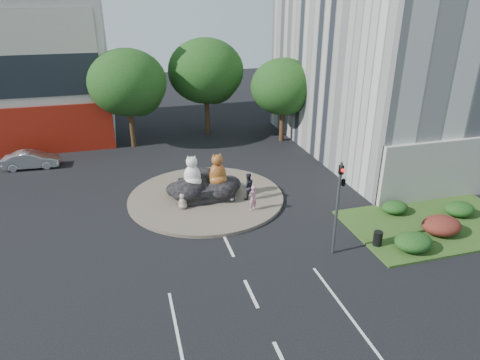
% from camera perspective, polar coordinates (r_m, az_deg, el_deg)
% --- Properties ---
extents(ground, '(120.00, 120.00, 0.00)m').
position_cam_1_polar(ground, '(19.65, 1.48, -14.91)').
color(ground, black).
rests_on(ground, ground).
extents(roundabout_island, '(10.00, 10.00, 0.20)m').
position_cam_1_polar(roundabout_island, '(27.88, -4.54, -2.30)').
color(roundabout_island, brown).
rests_on(roundabout_island, ground).
extents(rock_plinth, '(3.20, 2.60, 0.90)m').
position_cam_1_polar(rock_plinth, '(27.65, -4.58, -1.27)').
color(rock_plinth, black).
rests_on(rock_plinth, roundabout_island).
extents(grass_verge, '(10.00, 6.00, 0.12)m').
position_cam_1_polar(grass_verge, '(27.15, 24.57, -5.40)').
color(grass_verge, '#2A4617').
rests_on(grass_verge, ground).
extents(tree_left, '(6.46, 6.46, 8.27)m').
position_cam_1_polar(tree_left, '(37.41, -14.64, 12.07)').
color(tree_left, '#382314').
rests_on(tree_left, ground).
extents(tree_mid, '(6.84, 6.84, 8.76)m').
position_cam_1_polar(tree_mid, '(40.06, -4.49, 13.91)').
color(tree_mid, '#382314').
rests_on(tree_mid, ground).
extents(tree_right, '(5.70, 5.70, 7.30)m').
position_cam_1_polar(tree_right, '(38.11, 5.87, 11.94)').
color(tree_right, '#382314').
rests_on(tree_right, ground).
extents(hedge_near_green, '(2.00, 1.60, 0.90)m').
position_cam_1_polar(hedge_near_green, '(23.82, 22.12, -7.67)').
color(hedge_near_green, '#113310').
rests_on(hedge_near_green, grass_verge).
extents(hedge_red, '(2.20, 1.76, 0.99)m').
position_cam_1_polar(hedge_red, '(25.94, 25.28, -5.49)').
color(hedge_red, '#4E2115').
rests_on(hedge_red, grass_verge).
extents(hedge_mid_green, '(1.80, 1.44, 0.81)m').
position_cam_1_polar(hedge_mid_green, '(28.53, 27.22, -3.46)').
color(hedge_mid_green, '#113310').
rests_on(hedge_mid_green, grass_verge).
extents(hedge_back_green, '(1.60, 1.28, 0.72)m').
position_cam_1_polar(hedge_back_green, '(27.31, 19.96, -3.44)').
color(hedge_back_green, '#113310').
rests_on(hedge_back_green, grass_verge).
extents(traffic_light, '(0.44, 1.24, 5.00)m').
position_cam_1_polar(traffic_light, '(21.13, 13.30, -1.14)').
color(traffic_light, '#595B60').
rests_on(traffic_light, ground).
extents(street_lamp, '(2.34, 0.22, 8.06)m').
position_cam_1_polar(street_lamp, '(29.62, 21.29, 6.94)').
color(street_lamp, '#595B60').
rests_on(street_lamp, ground).
extents(cat_white, '(1.41, 1.28, 2.05)m').
position_cam_1_polar(cat_white, '(26.75, -6.41, 1.23)').
color(cat_white, white).
rests_on(cat_white, rock_plinth).
extents(cat_tabby, '(1.29, 1.13, 2.10)m').
position_cam_1_polar(cat_tabby, '(26.86, -3.04, 1.50)').
color(cat_tabby, '#AC7223').
rests_on(cat_tabby, rock_plinth).
extents(kitten_calico, '(0.72, 0.66, 1.00)m').
position_cam_1_polar(kitten_calico, '(26.24, -7.67, -2.72)').
color(kitten_calico, beige).
rests_on(kitten_calico, roundabout_island).
extents(kitten_white, '(0.64, 0.66, 0.83)m').
position_cam_1_polar(kitten_white, '(26.97, -1.19, -1.94)').
color(kitten_white, beige).
rests_on(kitten_white, roundabout_island).
extents(pedestrian_pink, '(0.69, 0.62, 1.58)m').
position_cam_1_polar(pedestrian_pink, '(25.68, 1.70, -2.39)').
color(pedestrian_pink, '#C07C93').
rests_on(pedestrian_pink, roundabout_island).
extents(pedestrian_dark, '(0.88, 0.69, 1.76)m').
position_cam_1_polar(pedestrian_dark, '(26.97, 1.04, -0.85)').
color(pedestrian_dark, '#22212A').
rests_on(pedestrian_dark, roundabout_island).
extents(parked_car, '(4.09, 1.61, 1.33)m').
position_cam_1_polar(parked_car, '(36.19, -26.06, 2.45)').
color(parked_car, '#B0B1B8').
rests_on(parked_car, ground).
extents(litter_bin, '(0.57, 0.57, 0.79)m').
position_cam_1_polar(litter_bin, '(23.64, 17.89, -7.41)').
color(litter_bin, black).
rests_on(litter_bin, grass_verge).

